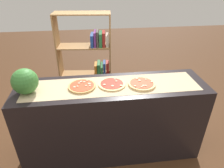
{
  "coord_description": "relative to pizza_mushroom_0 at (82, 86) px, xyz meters",
  "views": [
    {
      "loc": [
        -0.23,
        -1.83,
        2.04
      ],
      "look_at": [
        0.0,
        0.0,
        0.97
      ],
      "focal_mm": 31.93,
      "sensor_mm": 36.0,
      "label": 1
    }
  ],
  "objects": [
    {
      "name": "pizza_mushroom_0",
      "position": [
        0.0,
        0.0,
        0.0
      ],
      "size": [
        0.29,
        0.29,
        0.03
      ],
      "color": "tan",
      "rests_on": "parchment_paper"
    },
    {
      "name": "parchment_paper",
      "position": [
        0.32,
        -0.01,
        -0.01
      ],
      "size": [
        1.86,
        0.42,
        0.0
      ],
      "primitive_type": "cube",
      "color": "tan",
      "rests_on": "counter"
    },
    {
      "name": "pizza_mushroom_1",
      "position": [
        0.32,
        0.01,
        -0.0
      ],
      "size": [
        0.3,
        0.3,
        0.02
      ],
      "color": "#E5C17F",
      "rests_on": "parchment_paper"
    },
    {
      "name": "ground_plane",
      "position": [
        0.32,
        -0.01,
        -0.97
      ],
      "size": [
        12.0,
        12.0,
        0.0
      ],
      "primitive_type": "plane",
      "color": "#4C2D19"
    },
    {
      "name": "counter",
      "position": [
        0.32,
        -0.01,
        -0.49
      ],
      "size": [
        2.07,
        0.57,
        0.95
      ],
      "primitive_type": "cube",
      "color": "black",
      "rests_on": "ground_plane"
    },
    {
      "name": "pizza_mushroom_2",
      "position": [
        0.64,
        -0.03,
        0.0
      ],
      "size": [
        0.3,
        0.3,
        0.03
      ],
      "color": "#E5C17F",
      "rests_on": "parchment_paper"
    },
    {
      "name": "watermelon",
      "position": [
        -0.55,
        -0.03,
        0.12
      ],
      "size": [
        0.26,
        0.26,
        0.26
      ],
      "primitive_type": "sphere",
      "color": "#387A33",
      "rests_on": "counter"
    },
    {
      "name": "bookshelf",
      "position": [
        0.13,
        1.16,
        -0.22
      ],
      "size": [
        0.85,
        0.38,
        1.5
      ],
      "color": "#A87A47",
      "rests_on": "ground_plane"
    }
  ]
}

